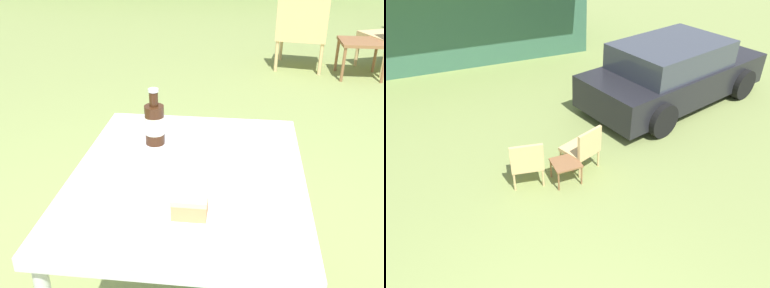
# 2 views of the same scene
# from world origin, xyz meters

# --- Properties ---
(parked_car) EXTENTS (4.65, 2.80, 1.41)m
(parked_car) POSITION_xyz_m (4.58, 5.24, 0.69)
(parked_car) COLOR black
(parked_car) RESTS_ON ground_plane
(wicker_chair_cushioned) EXTENTS (0.59, 0.59, 0.82)m
(wicker_chair_cushioned) POSITION_xyz_m (0.75, 3.68, 0.43)
(wicker_chair_cushioned) COLOR tan
(wicker_chair_cushioned) RESTS_ON ground_plane
(wicker_chair_plain) EXTENTS (0.67, 0.67, 0.82)m
(wicker_chair_plain) POSITION_xyz_m (1.73, 3.67, 0.44)
(wicker_chair_plain) COLOR tan
(wicker_chair_plain) RESTS_ON ground_plane
(garden_side_table) EXTENTS (0.44, 0.42, 0.38)m
(garden_side_table) POSITION_xyz_m (1.34, 3.47, 0.33)
(garden_side_table) COLOR brown
(garden_side_table) RESTS_ON ground_plane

